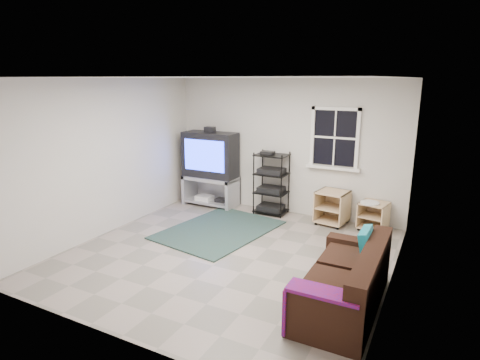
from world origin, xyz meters
The scene contains 8 objects.
room centered at (0.95, 2.27, 1.48)m, with size 4.60×4.62×4.60m.
tv_unit centered at (-1.52, 2.00, 0.90)m, with size 1.12×0.56×1.64m.
av_rack centered at (-0.18, 2.06, 0.53)m, with size 0.61×0.45×1.22m.
side_table_left centered at (1.04, 2.06, 0.33)m, with size 0.59×0.59×0.61m.
side_table_right centered at (1.76, 2.08, 0.29)m, with size 0.52×0.52×0.52m.
sofa centered at (1.91, -0.64, 0.29)m, with size 0.79×1.79×0.82m.
shag_rug centered at (-0.62, 0.77, 0.01)m, with size 1.51×2.07×0.02m, color #322116.
paper_bag centered at (-2.17, 2.17, 0.19)m, with size 0.27×0.17×0.38m, color brown.
Camera 1 is at (2.75, -4.91, 2.58)m, focal length 30.00 mm.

